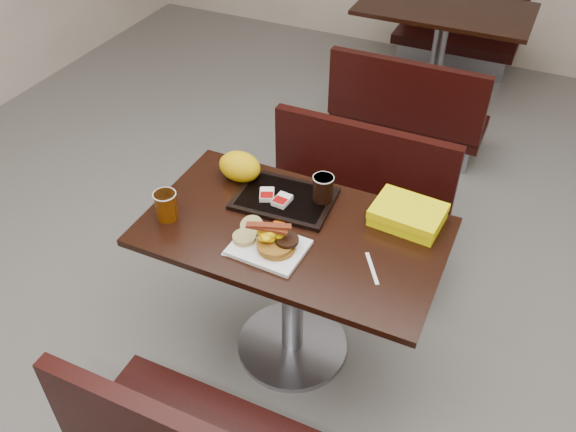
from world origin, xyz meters
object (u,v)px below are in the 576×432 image
at_px(coffee_cup_far, 323,188).
at_px(knife, 372,268).
at_px(table_near, 293,293).
at_px(table_far, 437,57).
at_px(platter, 269,248).
at_px(bench_far_n, 458,25).
at_px(clamshell, 408,215).
at_px(bench_near_n, 348,205).
at_px(bench_far_s, 411,101).
at_px(pancake_stack, 277,245).
at_px(hashbrown_sleeve_left, 267,195).
at_px(bench_near_s, 213,427).
at_px(hashbrown_sleeve_right, 282,200).
at_px(coffee_cup_near, 166,206).
at_px(tray, 284,199).
at_px(fork, 235,256).
at_px(paper_bag, 240,167).

bearing_deg(coffee_cup_far, knife, -42.23).
height_order(table_near, table_far, same).
relative_size(table_far, platter, 4.33).
height_order(bench_far_n, clamshell, clamshell).
relative_size(platter, clamshell, 1.01).
bearing_deg(knife, table_near, -134.85).
relative_size(bench_near_n, bench_far_s, 1.00).
bearing_deg(platter, pancake_stack, 4.26).
relative_size(bench_far_s, coffee_cup_far, 8.83).
relative_size(bench_far_s, pancake_stack, 6.89).
height_order(pancake_stack, hashbrown_sleeve_left, pancake_stack).
relative_size(bench_near_s, coffee_cup_far, 8.83).
bearing_deg(bench_far_s, pancake_stack, -90.09).
bearing_deg(table_near, hashbrown_sleeve_right, 132.04).
xyz_separation_m(table_near, pancake_stack, (-0.00, -0.15, 0.41)).
distance_m(pancake_stack, coffee_cup_near, 0.49).
distance_m(bench_far_s, clamshell, 1.77).
distance_m(knife, hashbrown_sleeve_left, 0.57).
relative_size(table_far, tray, 2.96).
bearing_deg(table_far, clamshell, -80.44).
xyz_separation_m(bench_near_n, knife, (0.36, -0.78, 0.39)).
distance_m(bench_near_s, bench_far_s, 2.60).
distance_m(bench_near_s, hashbrown_sleeve_right, 0.92).
distance_m(bench_far_n, coffee_cup_near, 3.51).
height_order(platter, coffee_cup_near, coffee_cup_near).
relative_size(table_far, fork, 8.22).
height_order(pancake_stack, tray, pancake_stack).
xyz_separation_m(platter, coffee_cup_far, (0.08, 0.35, 0.07)).
distance_m(coffee_cup_near, fork, 0.37).
bearing_deg(hashbrown_sleeve_right, bench_near_n, 85.40).
bearing_deg(paper_bag, bench_far_s, 78.30).
relative_size(fork, tray, 0.36).
relative_size(bench_near_s, bench_far_n, 1.00).
bearing_deg(fork, knife, 8.95).
xyz_separation_m(fork, coffee_cup_far, (0.18, 0.44, 0.07)).
relative_size(bench_near_n, coffee_cup_far, 8.83).
bearing_deg(tray, fork, -97.41).
relative_size(knife, hashbrown_sleeve_left, 2.08).
xyz_separation_m(bench_far_n, clamshell, (0.40, -3.07, 0.43)).
relative_size(fork, knife, 0.87).
height_order(fork, knife, same).
bearing_deg(table_near, clamshell, 30.07).
relative_size(table_far, knife, 7.16).
height_order(fork, hashbrown_sleeve_left, hashbrown_sleeve_left).
bearing_deg(bench_near_n, hashbrown_sleeve_right, -99.93).
distance_m(bench_near_s, tray, 0.95).
xyz_separation_m(table_near, paper_bag, (-0.35, 0.21, 0.44)).
xyz_separation_m(table_far, fork, (-0.13, -2.84, 0.38)).
relative_size(bench_near_n, hashbrown_sleeve_right, 12.08).
relative_size(platter, coffee_cup_near, 2.27).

